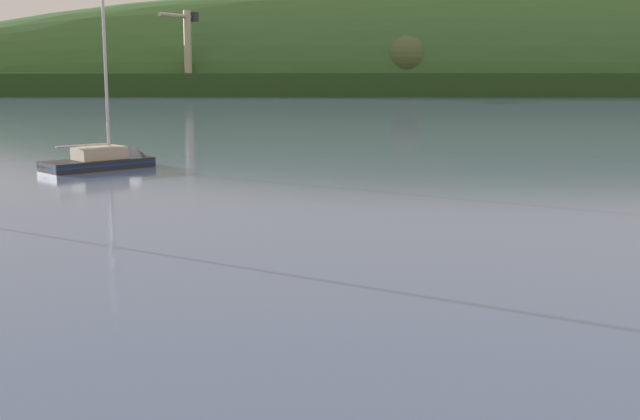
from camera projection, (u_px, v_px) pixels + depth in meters
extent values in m
cube|color=#27431B|center=(345.00, 83.00, 218.65)|extent=(524.67, 62.70, 5.57)
ellipsoid|color=#38602D|center=(544.00, 92.00, 236.86)|extent=(420.14, 76.77, 60.98)
sphere|color=#4C5B33|center=(406.00, 58.00, 207.86)|extent=(10.95, 10.95, 10.95)
cube|color=#4C4C51|center=(189.00, 91.00, 207.43)|extent=(5.59, 5.59, 2.00)
cylinder|color=#BCB293|center=(188.00, 49.00, 205.67)|extent=(1.89, 1.89, 18.94)
cylinder|color=#BCB293|center=(175.00, 15.00, 200.29)|extent=(6.17, 10.93, 1.04)
cube|color=#333338|center=(192.00, 17.00, 206.14)|extent=(3.21, 2.86, 2.27)
cube|color=#232328|center=(98.00, 169.00, 53.96)|extent=(6.98, 6.98, 1.28)
cone|color=#232328|center=(145.00, 165.00, 56.30)|extent=(3.17, 3.17, 2.73)
cube|color=navy|center=(98.00, 164.00, 53.90)|extent=(7.00, 7.00, 0.13)
cube|color=#BCB299|center=(99.00, 153.00, 53.90)|extent=(3.60, 3.60, 0.81)
cylinder|color=silver|center=(106.00, 74.00, 53.50)|extent=(0.20, 0.20, 11.06)
cylinder|color=silver|center=(83.00, 146.00, 53.04)|extent=(2.72, 2.72, 0.16)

